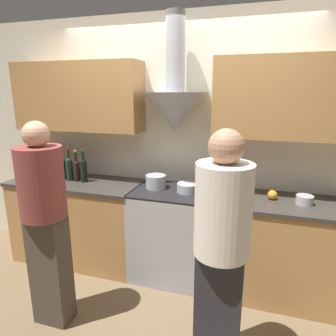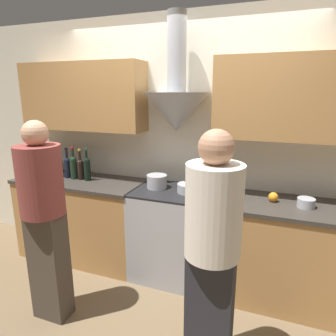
{
  "view_description": "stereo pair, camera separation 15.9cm",
  "coord_description": "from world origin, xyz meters",
  "px_view_note": "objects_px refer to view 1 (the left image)",
  "views": [
    {
      "loc": [
        0.79,
        -2.35,
        1.86
      ],
      "look_at": [
        0.0,
        0.2,
        1.17
      ],
      "focal_mm": 32.0,
      "sensor_mm": 36.0,
      "label": 1
    },
    {
      "loc": [
        0.94,
        -2.3,
        1.86
      ],
      "look_at": [
        0.0,
        0.2,
        1.17
      ],
      "focal_mm": 32.0,
      "sensor_mm": 36.0,
      "label": 2
    }
  ],
  "objects_px": {
    "wine_bottle_6": "(69,167)",
    "orange_fruit": "(272,195)",
    "wine_bottle_3": "(48,166)",
    "person_foreground_left": "(45,218)",
    "wine_bottle_2": "(43,166)",
    "stock_pot": "(156,182)",
    "wine_bottle_0": "(28,165)",
    "wine_bottle_5": "(63,168)",
    "mixing_bowl": "(188,188)",
    "wine_bottle_7": "(76,169)",
    "saucepan": "(305,200)",
    "wine_bottle_4": "(54,167)",
    "person_foreground_right": "(221,247)",
    "stove_range": "(171,233)",
    "wine_bottle_8": "(84,169)",
    "wine_bottle_1": "(36,164)"
  },
  "relations": [
    {
      "from": "wine_bottle_2",
      "to": "orange_fruit",
      "type": "relative_size",
      "value": 4.03
    },
    {
      "from": "wine_bottle_4",
      "to": "wine_bottle_0",
      "type": "bearing_deg",
      "value": 179.93
    },
    {
      "from": "stock_pot",
      "to": "wine_bottle_1",
      "type": "bearing_deg",
      "value": 179.98
    },
    {
      "from": "stock_pot",
      "to": "orange_fruit",
      "type": "bearing_deg",
      "value": 0.12
    },
    {
      "from": "wine_bottle_0",
      "to": "wine_bottle_5",
      "type": "xyz_separation_m",
      "value": [
        0.45,
        0.01,
        -0.0
      ]
    },
    {
      "from": "wine_bottle_6",
      "to": "mixing_bowl",
      "type": "bearing_deg",
      "value": -0.06
    },
    {
      "from": "wine_bottle_6",
      "to": "saucepan",
      "type": "relative_size",
      "value": 2.46
    },
    {
      "from": "wine_bottle_8",
      "to": "person_foreground_right",
      "type": "distance_m",
      "value": 1.85
    },
    {
      "from": "stove_range",
      "to": "wine_bottle_0",
      "type": "relative_size",
      "value": 2.83
    },
    {
      "from": "mixing_bowl",
      "to": "wine_bottle_5",
      "type": "bearing_deg",
      "value": 179.41
    },
    {
      "from": "stove_range",
      "to": "wine_bottle_6",
      "type": "distance_m",
      "value": 1.29
    },
    {
      "from": "wine_bottle_2",
      "to": "stock_pot",
      "type": "relative_size",
      "value": 1.69
    },
    {
      "from": "wine_bottle_3",
      "to": "wine_bottle_7",
      "type": "bearing_deg",
      "value": 0.83
    },
    {
      "from": "wine_bottle_2",
      "to": "wine_bottle_4",
      "type": "relative_size",
      "value": 1.01
    },
    {
      "from": "wine_bottle_0",
      "to": "person_foreground_left",
      "type": "distance_m",
      "value": 1.32
    },
    {
      "from": "wine_bottle_0",
      "to": "saucepan",
      "type": "relative_size",
      "value": 2.27
    },
    {
      "from": "wine_bottle_4",
      "to": "orange_fruit",
      "type": "height_order",
      "value": "wine_bottle_4"
    },
    {
      "from": "wine_bottle_7",
      "to": "saucepan",
      "type": "bearing_deg",
      "value": -0.68
    },
    {
      "from": "wine_bottle_7",
      "to": "wine_bottle_2",
      "type": "bearing_deg",
      "value": 178.34
    },
    {
      "from": "orange_fruit",
      "to": "person_foreground_left",
      "type": "relative_size",
      "value": 0.05
    },
    {
      "from": "wine_bottle_6",
      "to": "wine_bottle_8",
      "type": "height_order",
      "value": "wine_bottle_6"
    },
    {
      "from": "wine_bottle_1",
      "to": "orange_fruit",
      "type": "bearing_deg",
      "value": 0.04
    },
    {
      "from": "wine_bottle_7",
      "to": "stock_pot",
      "type": "height_order",
      "value": "wine_bottle_7"
    },
    {
      "from": "wine_bottle_2",
      "to": "wine_bottle_3",
      "type": "distance_m",
      "value": 0.08
    },
    {
      "from": "wine_bottle_4",
      "to": "person_foreground_right",
      "type": "bearing_deg",
      "value": -26.1
    },
    {
      "from": "wine_bottle_7",
      "to": "mixing_bowl",
      "type": "bearing_deg",
      "value": -0.33
    },
    {
      "from": "wine_bottle_6",
      "to": "orange_fruit",
      "type": "relative_size",
      "value": 4.18
    },
    {
      "from": "saucepan",
      "to": "person_foreground_right",
      "type": "height_order",
      "value": "person_foreground_right"
    },
    {
      "from": "wine_bottle_2",
      "to": "stock_pot",
      "type": "xyz_separation_m",
      "value": [
        1.33,
        0.0,
        -0.06
      ]
    },
    {
      "from": "wine_bottle_4",
      "to": "saucepan",
      "type": "xyz_separation_m",
      "value": [
        2.53,
        -0.02,
        -0.1
      ]
    },
    {
      "from": "wine_bottle_2",
      "to": "wine_bottle_4",
      "type": "bearing_deg",
      "value": -6.47
    },
    {
      "from": "wine_bottle_2",
      "to": "stock_pot",
      "type": "distance_m",
      "value": 1.34
    },
    {
      "from": "wine_bottle_4",
      "to": "person_foreground_right",
      "type": "height_order",
      "value": "person_foreground_right"
    },
    {
      "from": "wine_bottle_3",
      "to": "wine_bottle_6",
      "type": "bearing_deg",
      "value": -0.12
    },
    {
      "from": "wine_bottle_0",
      "to": "person_foreground_right",
      "type": "xyz_separation_m",
      "value": [
        2.3,
        -0.95,
        -0.14
      ]
    },
    {
      "from": "wine_bottle_7",
      "to": "saucepan",
      "type": "distance_m",
      "value": 2.26
    },
    {
      "from": "stock_pot",
      "to": "saucepan",
      "type": "bearing_deg",
      "value": -1.84
    },
    {
      "from": "wine_bottle_4",
      "to": "mixing_bowl",
      "type": "relative_size",
      "value": 1.63
    },
    {
      "from": "wine_bottle_0",
      "to": "stock_pot",
      "type": "height_order",
      "value": "wine_bottle_0"
    },
    {
      "from": "wine_bottle_6",
      "to": "wine_bottle_7",
      "type": "height_order",
      "value": "wine_bottle_6"
    },
    {
      "from": "stove_range",
      "to": "orange_fruit",
      "type": "height_order",
      "value": "orange_fruit"
    },
    {
      "from": "wine_bottle_2",
      "to": "saucepan",
      "type": "bearing_deg",
      "value": -0.84
    },
    {
      "from": "wine_bottle_3",
      "to": "orange_fruit",
      "type": "relative_size",
      "value": 4.14
    },
    {
      "from": "wine_bottle_3",
      "to": "person_foreground_left",
      "type": "height_order",
      "value": "person_foreground_left"
    },
    {
      "from": "wine_bottle_6",
      "to": "wine_bottle_7",
      "type": "relative_size",
      "value": 1.04
    },
    {
      "from": "wine_bottle_4",
      "to": "wine_bottle_6",
      "type": "bearing_deg",
      "value": 0.03
    },
    {
      "from": "orange_fruit",
      "to": "person_foreground_left",
      "type": "xyz_separation_m",
      "value": [
        -1.68,
        -0.93,
        -0.05
      ]
    },
    {
      "from": "wine_bottle_6",
      "to": "orange_fruit",
      "type": "height_order",
      "value": "wine_bottle_6"
    },
    {
      "from": "wine_bottle_1",
      "to": "orange_fruit",
      "type": "distance_m",
      "value": 2.53
    },
    {
      "from": "wine_bottle_3",
      "to": "person_foreground_left",
      "type": "distance_m",
      "value": 1.14
    }
  ]
}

